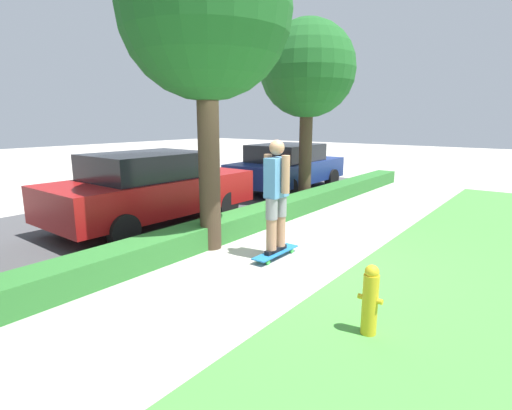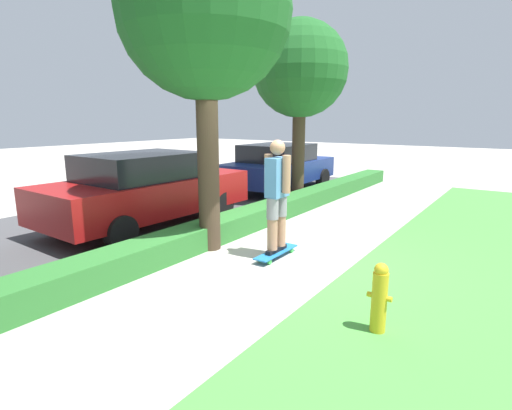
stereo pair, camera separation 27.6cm
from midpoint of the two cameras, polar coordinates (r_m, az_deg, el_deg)
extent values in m
plane|color=#ADA89E|center=(6.52, 3.18, -7.72)|extent=(60.00, 60.00, 0.00)
cube|color=#47933D|center=(5.68, 30.56, -12.55)|extent=(18.10, 4.00, 0.01)
cube|color=#474749|center=(9.33, -19.33, -2.24)|extent=(18.10, 5.00, 0.01)
cube|color=#2D702D|center=(7.38, -7.44, -3.78)|extent=(18.10, 0.60, 0.40)
cube|color=#1E6BAD|center=(6.57, 1.72, -6.73)|extent=(1.01, 0.24, 0.02)
cylinder|color=green|center=(6.82, 3.94, -6.49)|extent=(0.08, 0.04, 0.08)
cylinder|color=green|center=(6.91, 2.65, -6.22)|extent=(0.08, 0.04, 0.08)
cylinder|color=green|center=(6.27, 0.68, -8.15)|extent=(0.08, 0.04, 0.08)
cylinder|color=green|center=(6.37, -0.67, -7.83)|extent=(0.08, 0.04, 0.08)
cube|color=black|center=(6.45, 1.09, -6.66)|extent=(0.26, 0.09, 0.07)
cylinder|color=#A37556|center=(6.32, 1.11, -2.75)|extent=(0.16, 0.16, 0.84)
cylinder|color=gray|center=(6.26, 1.12, -0.52)|extent=(0.19, 0.19, 0.34)
cube|color=black|center=(6.66, 2.32, -6.07)|extent=(0.26, 0.09, 0.07)
cylinder|color=#A37556|center=(6.53, 2.36, -2.27)|extent=(0.16, 0.16, 0.84)
cylinder|color=gray|center=(6.47, 2.38, -0.11)|extent=(0.19, 0.19, 0.34)
cube|color=#4C84B7|center=(6.28, 1.79, 3.97)|extent=(0.40, 0.22, 0.62)
cylinder|color=#A37556|center=(6.18, 3.09, 4.41)|extent=(0.13, 0.13, 0.59)
cylinder|color=#A37556|center=(6.36, 0.52, 4.65)|extent=(0.13, 0.13, 0.59)
sphere|color=#A37556|center=(6.23, 1.82, 8.22)|extent=(0.24, 0.24, 0.24)
cylinder|color=#423323|center=(6.78, -8.02, 6.45)|extent=(0.36, 0.36, 3.11)
sphere|color=#1E5B23|center=(6.94, -8.64, 25.78)|extent=(2.74, 2.74, 2.74)
cylinder|color=#423323|center=(10.86, 5.34, 7.82)|extent=(0.34, 0.34, 2.80)
sphere|color=#1E5B23|center=(10.90, 5.56, 18.78)|extent=(2.47, 2.47, 2.47)
cube|color=maroon|center=(8.78, -16.06, 1.45)|extent=(4.47, 2.04, 0.71)
cube|color=black|center=(8.60, -16.98, 5.34)|extent=(2.34, 1.75, 0.52)
cylinder|color=black|center=(9.15, -5.76, 0.03)|extent=(0.60, 0.23, 0.60)
cylinder|color=black|center=(10.37, -13.21, 1.21)|extent=(0.60, 0.23, 0.60)
cylinder|color=black|center=(7.36, -19.76, -3.66)|extent=(0.60, 0.23, 0.60)
cylinder|color=black|center=(8.83, -26.47, -1.66)|extent=(0.60, 0.23, 0.60)
cube|color=navy|center=(12.69, 2.76, 4.94)|extent=(4.27, 2.05, 0.63)
cube|color=black|center=(12.52, 2.47, 7.49)|extent=(2.24, 1.76, 0.52)
cylinder|color=black|center=(13.44, 8.92, 3.86)|extent=(0.60, 0.23, 0.60)
cylinder|color=black|center=(14.29, 2.54, 4.49)|extent=(0.60, 0.23, 0.60)
cylinder|color=black|center=(11.18, 3.00, 2.31)|extent=(0.60, 0.23, 0.60)
cylinder|color=black|center=(12.19, -4.07, 3.12)|extent=(0.60, 0.23, 0.60)
cylinder|color=gold|center=(4.46, 15.43, -13.31)|extent=(0.16, 0.16, 0.67)
sphere|color=gold|center=(4.32, 15.71, -8.93)|extent=(0.15, 0.15, 0.15)
cylinder|color=gold|center=(4.41, 16.50, -12.73)|extent=(0.06, 0.10, 0.06)
cylinder|color=gold|center=(4.46, 14.48, -12.33)|extent=(0.06, 0.10, 0.06)
camera|label=1|loc=(0.14, 88.80, 0.26)|focal=28.00mm
camera|label=2|loc=(0.14, -91.20, -0.26)|focal=28.00mm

